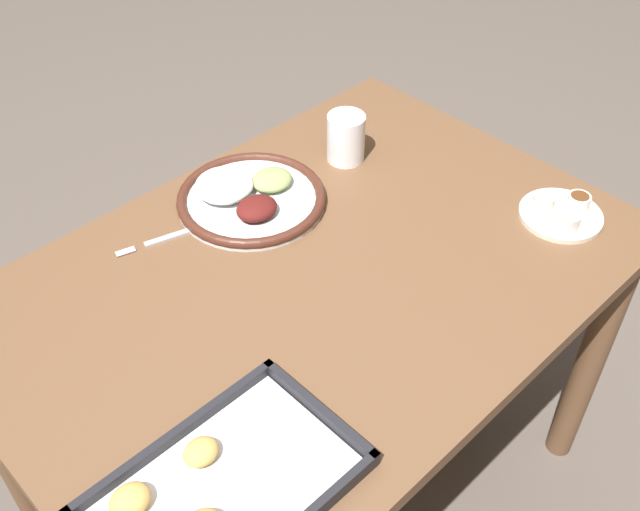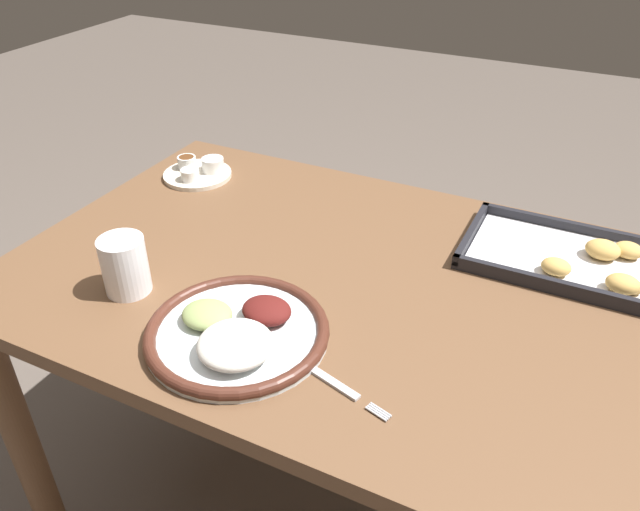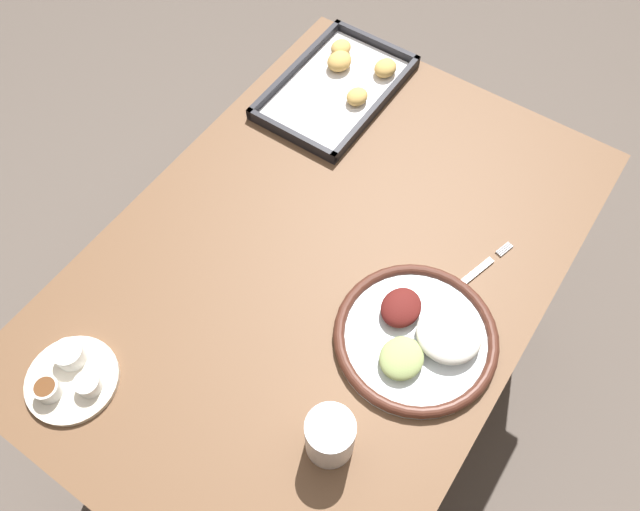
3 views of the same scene
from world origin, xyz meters
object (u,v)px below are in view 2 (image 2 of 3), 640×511
dinner_plate (237,332)px  fork (329,380)px  drinking_cup (125,265)px  saucer_plate (198,171)px  baking_tray (574,259)px

dinner_plate → fork: 0.17m
fork → dinner_plate: bearing=-170.6°
drinking_cup → fork: bearing=-6.6°
dinner_plate → saucer_plate: (-0.38, 0.44, -0.00)m
saucer_plate → drinking_cup: 0.44m
dinner_plate → saucer_plate: 0.58m
dinner_plate → drinking_cup: 0.24m
fork → saucer_plate: (-0.55, 0.46, 0.01)m
dinner_plate → saucer_plate: dinner_plate is taller
saucer_plate → drinking_cup: bearing=-69.9°
dinner_plate → drinking_cup: drinking_cup is taller
saucer_plate → baking_tray: size_ratio=0.44×
drinking_cup → dinner_plate: bearing=-6.6°
fork → baking_tray: bearing=75.8°
baking_tray → saucer_plate: bearing=-180.0°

